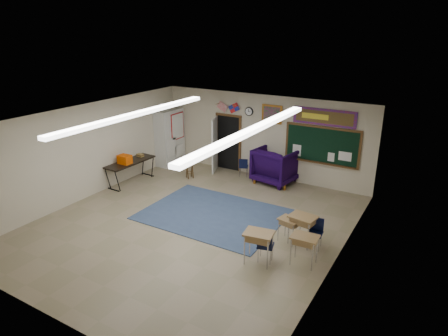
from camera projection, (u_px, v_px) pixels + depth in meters
The scene contains 25 objects.
floor at pixel (192, 224), 11.23m from camera, with size 9.00×9.00×0.00m, color gray.
back_wall at pixel (262, 136), 14.37m from camera, with size 8.00×0.04×3.00m, color beige.
front_wall at pixel (45, 251), 7.08m from camera, with size 8.00×0.04×3.00m, color beige.
left_wall at pixel (87, 151), 12.64m from camera, with size 0.04×9.00×3.00m, color beige.
right_wall at pixel (339, 206), 8.81m from camera, with size 0.04×9.00×3.00m, color beige.
ceiling at pixel (189, 119), 10.22m from camera, with size 8.00×9.00×0.04m, color silver.
area_rug at pixel (213, 214), 11.78m from camera, with size 4.00×3.00×0.02m, color #374A68.
fluorescent_strips at pixel (189, 122), 10.24m from camera, with size 3.86×6.00×0.10m, color white, non-canonical shape.
doorway at pixel (224, 143), 15.12m from camera, with size 1.10×0.89×2.16m.
chalkboard at pixel (322, 146), 13.30m from camera, with size 2.55×0.14×1.30m.
bulletin_board at pixel (324, 117), 12.97m from camera, with size 2.10×0.05×0.55m.
framed_art_print at pixel (272, 114), 13.89m from camera, with size 0.75×0.05×0.65m.
wall_clock at pixel (249, 111), 14.32m from camera, with size 0.32×0.05×0.32m.
wall_flags at pixel (228, 106), 14.66m from camera, with size 1.16×0.06×0.70m, color red, non-canonical shape.
storage_cabinet at pixel (170, 137), 15.76m from camera, with size 0.59×1.25×2.20m.
wingback_armchair at pixel (276, 165), 14.04m from camera, with size 1.33×1.37×1.25m, color black.
student_chair_reading at pixel (243, 167), 14.68m from camera, with size 0.35×0.35×0.70m, color black, non-canonical shape.
student_chair_desk_a at pixel (266, 246), 9.36m from camera, with size 0.39×0.39×0.77m, color black, non-canonical shape.
student_chair_desk_b at pixel (315, 234), 9.90m from camera, with size 0.38×0.38×0.76m, color black, non-canonical shape.
student_desk_front_left at pixel (289, 229), 10.21m from camera, with size 0.61×0.50×0.64m.
student_desk_front_right at pixel (302, 228), 10.06m from camera, with size 0.72×0.58×0.79m.
student_desk_back_left at pixel (258, 246), 9.26m from camera, with size 0.73×0.60×0.80m.
student_desk_back_right at pixel (304, 248), 9.21m from camera, with size 0.63×0.49×0.73m.
folding_table at pixel (131, 171), 14.04m from camera, with size 0.71×1.94×1.09m.
wooden_stool at pixel (190, 170), 14.51m from camera, with size 0.35×0.35×0.61m.
Camera 1 is at (5.88, -8.19, 5.28)m, focal length 32.00 mm.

